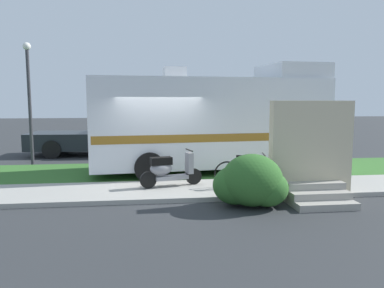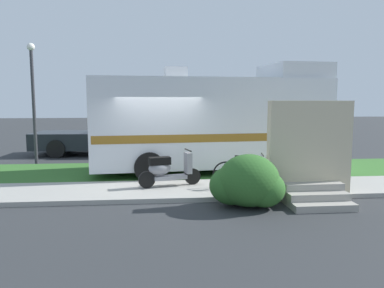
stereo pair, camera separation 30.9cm
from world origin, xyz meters
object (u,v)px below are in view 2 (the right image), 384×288
Objects in this scene: pickup_truck_near at (115,133)px; street_lamp_post at (33,92)px; bicycle at (245,173)px; scooter at (168,169)px; bottle_green at (255,184)px; motorhome_rv at (213,121)px.

pickup_truck_near is 1.30× the size of street_lamp_post.
bicycle is 0.38× the size of street_lamp_post.
scooter is 0.29× the size of pickup_truck_near.
street_lamp_post is (-7.06, 5.03, 2.46)m from bottle_green.
motorhome_rv is at bearing -18.14° from street_lamp_post.
pickup_truck_near is (-4.16, 7.35, 0.42)m from bicycle.
bicycle is 0.37m from bottle_green.
street_lamp_post is (-6.83, 4.95, 2.19)m from bicycle.
bottle_green is at bearing -17.11° from bicycle.
pickup_truck_near is at bearing 41.85° from street_lamp_post.
pickup_truck_near is (-3.73, 4.49, -0.79)m from motorhome_rv.
bicycle reaches higher than bottle_green.
motorhome_rv is 5.89m from pickup_truck_near.
pickup_truck_near is at bearing 129.72° from motorhome_rv.
bottle_green is at bearing -77.21° from motorhome_rv.
bicycle is at bearing 162.89° from bottle_green.
street_lamp_post is (-2.67, -2.39, 1.77)m from pickup_truck_near.
scooter is 2.06m from bicycle.
street_lamp_post is at bearing 161.86° from motorhome_rv.
motorhome_rv is 4.61× the size of bicycle.
pickup_truck_near is (-2.14, 6.95, 0.35)m from scooter.
bicycle is 6.12× the size of bottle_green.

